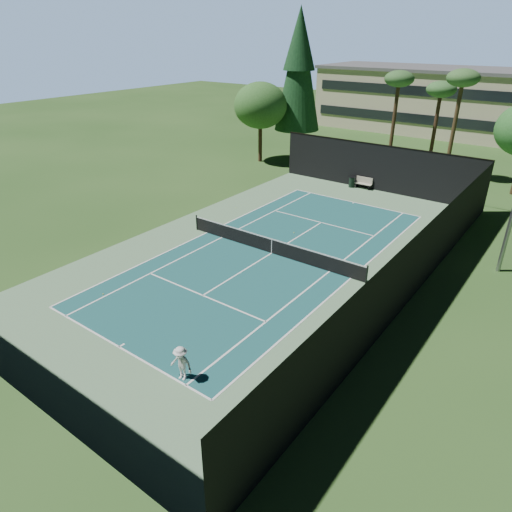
# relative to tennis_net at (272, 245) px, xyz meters

# --- Properties ---
(ground) EXTENTS (160.00, 160.00, 0.00)m
(ground) POSITION_rel_tennis_net_xyz_m (0.00, 0.00, -0.56)
(ground) COLOR #2A4E1D
(ground) RESTS_ON ground
(apron_slab) EXTENTS (18.00, 32.00, 0.01)m
(apron_slab) POSITION_rel_tennis_net_xyz_m (0.00, 0.00, -0.55)
(apron_slab) COLOR #608960
(apron_slab) RESTS_ON ground
(court_surface) EXTENTS (10.97, 23.77, 0.01)m
(court_surface) POSITION_rel_tennis_net_xyz_m (0.00, 0.00, -0.55)
(court_surface) COLOR #1A5454
(court_surface) RESTS_ON ground
(court_lines) EXTENTS (11.07, 23.87, 0.01)m
(court_lines) POSITION_rel_tennis_net_xyz_m (0.00, 0.00, -0.54)
(court_lines) COLOR white
(court_lines) RESTS_ON ground
(tennis_net) EXTENTS (12.90, 0.10, 1.10)m
(tennis_net) POSITION_rel_tennis_net_xyz_m (0.00, 0.00, 0.00)
(tennis_net) COLOR black
(tennis_net) RESTS_ON ground
(fence) EXTENTS (18.04, 32.05, 4.03)m
(fence) POSITION_rel_tennis_net_xyz_m (0.00, 0.06, 1.45)
(fence) COLOR black
(fence) RESTS_ON ground
(player) EXTENTS (1.07, 0.70, 1.55)m
(player) POSITION_rel_tennis_net_xyz_m (3.72, -11.67, 0.22)
(player) COLOR white
(player) RESTS_ON ground
(tennis_ball_a) EXTENTS (0.07, 0.07, 0.07)m
(tennis_ball_a) POSITION_rel_tennis_net_xyz_m (-4.35, -9.48, -0.52)
(tennis_ball_a) COLOR yellow
(tennis_ball_a) RESTS_ON ground
(tennis_ball_b) EXTENTS (0.06, 0.06, 0.06)m
(tennis_ball_b) POSITION_rel_tennis_net_xyz_m (-3.00, 1.08, -0.53)
(tennis_ball_b) COLOR #D7E534
(tennis_ball_b) RESTS_ON ground
(tennis_ball_c) EXTENTS (0.08, 0.08, 0.08)m
(tennis_ball_c) POSITION_rel_tennis_net_xyz_m (-0.57, 3.56, -0.52)
(tennis_ball_c) COLOR #CBDD32
(tennis_ball_c) RESTS_ON ground
(tennis_ball_d) EXTENTS (0.06, 0.06, 0.06)m
(tennis_ball_d) POSITION_rel_tennis_net_xyz_m (-6.96, 5.08, -0.53)
(tennis_ball_d) COLOR #CEE634
(tennis_ball_d) RESTS_ON ground
(park_bench) EXTENTS (1.50, 0.45, 1.02)m
(park_bench) POSITION_rel_tennis_net_xyz_m (-0.99, 15.79, -0.01)
(park_bench) COLOR beige
(park_bench) RESTS_ON ground
(trash_bin) EXTENTS (0.56, 0.56, 0.95)m
(trash_bin) POSITION_rel_tennis_net_xyz_m (-2.01, 15.52, -0.08)
(trash_bin) COLOR black
(trash_bin) RESTS_ON ground
(pine_tree) EXTENTS (4.80, 4.80, 15.00)m
(pine_tree) POSITION_rel_tennis_net_xyz_m (-12.00, 22.00, 9.00)
(pine_tree) COLOR #4E3721
(pine_tree) RESTS_ON ground
(palm_a) EXTENTS (2.80, 2.80, 9.32)m
(palm_a) POSITION_rel_tennis_net_xyz_m (-2.00, 24.00, 7.63)
(palm_a) COLOR #47301E
(palm_a) RESTS_ON ground
(palm_b) EXTENTS (2.80, 2.80, 8.42)m
(palm_b) POSITION_rel_tennis_net_xyz_m (1.50, 26.00, 6.80)
(palm_b) COLOR #442B1D
(palm_b) RESTS_ON ground
(palm_c) EXTENTS (2.80, 2.80, 9.77)m
(palm_c) POSITION_rel_tennis_net_xyz_m (4.00, 23.00, 8.05)
(palm_c) COLOR #4E3921
(palm_c) RESTS_ON ground
(decid_tree_c) EXTENTS (5.44, 5.44, 8.09)m
(decid_tree_c) POSITION_rel_tennis_net_xyz_m (-14.00, 18.00, 5.21)
(decid_tree_c) COLOR #4D2F21
(decid_tree_c) RESTS_ON ground
(campus_building) EXTENTS (40.50, 12.50, 8.30)m
(campus_building) POSITION_rel_tennis_net_xyz_m (0.00, 45.98, 3.65)
(campus_building) COLOR beige
(campus_building) RESTS_ON ground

